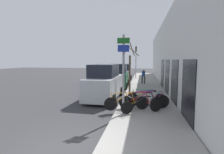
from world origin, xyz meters
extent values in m
plane|color=#333335|center=(0.00, 11.20, 0.00)|extent=(80.00, 80.00, 0.00)
cube|color=gray|center=(2.60, 14.00, 0.07)|extent=(3.20, 32.00, 0.15)
cube|color=silver|center=(4.35, 14.00, 3.25)|extent=(0.20, 32.00, 6.50)
cube|color=black|center=(4.23, 2.98, 1.45)|extent=(0.03, 2.13, 2.60)
cube|color=black|center=(4.23, 6.26, 1.45)|extent=(0.03, 2.13, 2.60)
cube|color=black|center=(4.23, 9.53, 1.45)|extent=(0.03, 2.13, 2.60)
cube|color=black|center=(4.23, 12.81, 1.45)|extent=(0.03, 2.13, 2.60)
cylinder|color=#939399|center=(1.45, 3.35, 2.02)|extent=(0.11, 0.11, 3.73)
cube|color=#19591E|center=(1.45, 3.29, 3.60)|extent=(0.57, 0.02, 0.26)
cube|color=navy|center=(1.45, 3.29, 3.25)|extent=(0.53, 0.02, 0.32)
cylinder|color=black|center=(1.62, 3.36, 0.45)|extent=(0.57, 0.28, 0.61)
cylinder|color=black|center=(3.00, 3.99, 0.45)|extent=(0.57, 0.28, 0.61)
cylinder|color=black|center=(2.14, 3.59, 0.73)|extent=(0.79, 0.39, 0.50)
cylinder|color=black|center=(2.20, 3.63, 0.95)|extent=(0.92, 0.44, 0.08)
cylinder|color=black|center=(2.59, 3.80, 0.71)|extent=(0.18, 0.11, 0.44)
cylinder|color=black|center=(2.76, 3.88, 0.48)|extent=(0.50, 0.25, 0.07)
cylinder|color=black|center=(2.83, 3.91, 0.69)|extent=(0.38, 0.19, 0.49)
cylinder|color=black|center=(1.69, 3.39, 0.71)|extent=(0.18, 0.11, 0.52)
cube|color=black|center=(2.65, 3.83, 0.94)|extent=(0.22, 0.16, 0.04)
cylinder|color=#99999E|center=(1.76, 3.42, 0.97)|extent=(0.20, 0.41, 0.02)
cylinder|color=black|center=(0.76, 3.79, 0.49)|extent=(0.66, 0.24, 0.68)
cylinder|color=black|center=(2.34, 4.30, 0.49)|extent=(0.66, 0.24, 0.68)
cylinder|color=orange|center=(1.35, 3.98, 0.81)|extent=(0.90, 0.32, 0.56)
cylinder|color=orange|center=(1.43, 4.01, 1.05)|extent=(1.04, 0.37, 0.09)
cylinder|color=orange|center=(1.87, 4.15, 0.78)|extent=(0.20, 0.10, 0.49)
cylinder|color=orange|center=(2.06, 4.21, 0.52)|extent=(0.56, 0.21, 0.08)
cylinder|color=orange|center=(2.14, 4.24, 0.76)|extent=(0.42, 0.16, 0.55)
cylinder|color=orange|center=(0.84, 3.82, 0.78)|extent=(0.20, 0.09, 0.59)
cube|color=black|center=(1.94, 4.17, 1.04)|extent=(0.21, 0.14, 0.04)
cylinder|color=#99999E|center=(0.92, 3.84, 1.07)|extent=(0.16, 0.43, 0.02)
cylinder|color=black|center=(1.46, 4.27, 0.49)|extent=(0.68, 0.07, 0.68)
cylinder|color=black|center=(3.09, 4.37, 0.49)|extent=(0.68, 0.07, 0.68)
cylinder|color=red|center=(2.07, 4.31, 0.80)|extent=(0.92, 0.09, 0.56)
cylinder|color=red|center=(2.15, 4.31, 1.04)|extent=(1.06, 0.10, 0.09)
cylinder|color=red|center=(2.60, 4.34, 0.78)|extent=(0.20, 0.05, 0.49)
cylinder|color=red|center=(2.80, 4.35, 0.51)|extent=(0.58, 0.06, 0.08)
cylinder|color=red|center=(2.89, 4.35, 0.75)|extent=(0.43, 0.05, 0.54)
cylinder|color=red|center=(1.54, 4.28, 0.78)|extent=(0.20, 0.04, 0.58)
cube|color=black|center=(2.68, 4.34, 1.03)|extent=(0.20, 0.09, 0.04)
cylinder|color=#99999E|center=(1.62, 4.28, 1.06)|extent=(0.05, 0.44, 0.02)
cylinder|color=black|center=(1.63, 4.29, 0.50)|extent=(0.68, 0.21, 0.70)
cylinder|color=black|center=(3.44, 4.78, 0.50)|extent=(0.68, 0.21, 0.70)
cylinder|color=#8C1E72|center=(2.31, 4.47, 0.82)|extent=(1.02, 0.30, 0.57)
cylinder|color=#8C1E72|center=(2.40, 4.50, 1.06)|extent=(1.18, 0.35, 0.09)
cylinder|color=#8C1E72|center=(2.89, 4.63, 0.79)|extent=(0.22, 0.09, 0.50)
cylinder|color=#8C1E72|center=(3.12, 4.69, 0.52)|extent=(0.64, 0.20, 0.08)
cylinder|color=#8C1E72|center=(3.21, 4.72, 0.77)|extent=(0.48, 0.15, 0.56)
cylinder|color=#8C1E72|center=(1.72, 4.32, 0.79)|extent=(0.22, 0.09, 0.60)
cube|color=black|center=(2.98, 4.66, 1.06)|extent=(0.21, 0.13, 0.04)
cylinder|color=#99999E|center=(1.81, 4.34, 1.09)|extent=(0.14, 0.43, 0.02)
cylinder|color=black|center=(1.78, 4.66, 0.48)|extent=(0.61, 0.30, 0.65)
cylinder|color=black|center=(3.34, 5.37, 0.48)|extent=(0.61, 0.30, 0.65)
cylinder|color=#1E4799|center=(2.36, 4.92, 0.78)|extent=(0.89, 0.43, 0.54)
cylinder|color=#1E4799|center=(2.44, 4.96, 1.01)|extent=(1.03, 0.50, 0.08)
cylinder|color=#1E4799|center=(2.87, 5.16, 0.75)|extent=(0.20, 0.12, 0.47)
cylinder|color=#1E4799|center=(3.06, 5.25, 0.50)|extent=(0.56, 0.28, 0.08)
cylinder|color=#1E4799|center=(3.14, 5.28, 0.73)|extent=(0.42, 0.21, 0.52)
cylinder|color=#1E4799|center=(1.86, 4.69, 0.75)|extent=(0.20, 0.11, 0.56)
cube|color=black|center=(2.95, 5.19, 1.00)|extent=(0.22, 0.16, 0.04)
cylinder|color=#99999E|center=(1.94, 4.73, 1.03)|extent=(0.21, 0.41, 0.02)
cylinder|color=black|center=(1.77, 5.65, 0.47)|extent=(0.63, 0.13, 0.63)
cylinder|color=black|center=(3.41, 5.39, 0.47)|extent=(0.63, 0.13, 0.63)
cylinder|color=#197233|center=(2.38, 5.55, 0.76)|extent=(0.93, 0.18, 0.52)
cylinder|color=#197233|center=(2.47, 5.54, 0.98)|extent=(1.08, 0.20, 0.08)
cylinder|color=#197233|center=(2.92, 5.47, 0.73)|extent=(0.20, 0.07, 0.45)
cylinder|color=#197233|center=(3.12, 5.44, 0.49)|extent=(0.58, 0.12, 0.08)
cylinder|color=#197233|center=(3.20, 5.43, 0.71)|extent=(0.44, 0.10, 0.51)
cylinder|color=#197233|center=(1.85, 5.64, 0.73)|extent=(0.20, 0.06, 0.55)
cube|color=black|center=(3.00, 5.46, 0.97)|extent=(0.21, 0.11, 0.04)
cylinder|color=#99999E|center=(1.93, 5.63, 1.00)|extent=(0.09, 0.44, 0.02)
cube|color=#B2B7BC|center=(-0.26, 7.01, 0.87)|extent=(2.02, 4.76, 1.39)
cube|color=black|center=(-0.26, 6.83, 2.00)|extent=(1.74, 2.50, 0.85)
cylinder|color=black|center=(-1.11, 8.50, 0.33)|extent=(0.25, 0.66, 0.65)
cylinder|color=black|center=(0.72, 8.43, 0.33)|extent=(0.25, 0.66, 0.65)
cylinder|color=black|center=(-1.23, 5.60, 0.33)|extent=(0.25, 0.66, 0.65)
cylinder|color=black|center=(0.60, 5.52, 0.33)|extent=(0.25, 0.66, 0.65)
cube|color=#144728|center=(-0.11, 12.57, 0.80)|extent=(2.02, 4.39, 1.25)
cube|color=black|center=(-0.10, 12.40, 1.88)|extent=(1.76, 2.31, 0.91)
cylinder|color=black|center=(-1.09, 13.87, 0.32)|extent=(0.24, 0.64, 0.63)
cylinder|color=black|center=(0.77, 13.94, 0.32)|extent=(0.24, 0.64, 0.63)
cylinder|color=black|center=(-0.99, 11.20, 0.32)|extent=(0.24, 0.64, 0.63)
cylinder|color=black|center=(0.87, 11.27, 0.32)|extent=(0.24, 0.64, 0.63)
cube|color=silver|center=(-0.21, 18.35, 0.77)|extent=(1.94, 4.16, 1.18)
cube|color=black|center=(-0.21, 18.19, 1.77)|extent=(1.72, 2.17, 0.82)
cylinder|color=black|center=(-1.17, 19.62, 0.33)|extent=(0.23, 0.66, 0.66)
cylinder|color=black|center=(0.70, 19.65, 0.33)|extent=(0.23, 0.66, 0.66)
cylinder|color=black|center=(-1.13, 17.06, 0.33)|extent=(0.23, 0.66, 0.66)
cylinder|color=black|center=(0.75, 17.09, 0.33)|extent=(0.23, 0.66, 0.66)
cylinder|color=#333338|center=(2.56, 14.39, 0.53)|extent=(0.14, 0.14, 0.77)
cylinder|color=#333338|center=(2.30, 14.44, 0.53)|extent=(0.14, 0.14, 0.77)
cylinder|color=navy|center=(2.43, 14.41, 1.22)|extent=(0.35, 0.35, 0.61)
sphere|color=tan|center=(2.43, 14.41, 1.62)|extent=(0.21, 0.21, 0.21)
cylinder|color=brown|center=(1.42, 7.79, 1.59)|extent=(0.14, 0.14, 2.89)
cylinder|color=brown|center=(1.56, 8.22, 3.48)|extent=(0.34, 0.91, 0.93)
cylinder|color=brown|center=(1.21, 7.30, 3.36)|extent=(0.48, 1.03, 0.69)
cylinder|color=brown|center=(1.73, 8.16, 3.30)|extent=(0.67, 0.79, 0.58)
cylinder|color=#939399|center=(1.39, 19.72, 2.40)|extent=(0.10, 0.10, 4.50)
cube|color=black|center=(1.39, 19.62, 4.20)|extent=(0.20, 0.16, 0.64)
sphere|color=red|center=(1.39, 19.53, 4.40)|extent=(0.11, 0.11, 0.11)
sphere|color=orange|center=(1.39, 19.53, 4.20)|extent=(0.11, 0.11, 0.11)
sphere|color=green|center=(1.39, 19.53, 4.00)|extent=(0.11, 0.11, 0.11)
camera|label=1|loc=(2.33, -4.76, 2.73)|focal=28.00mm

